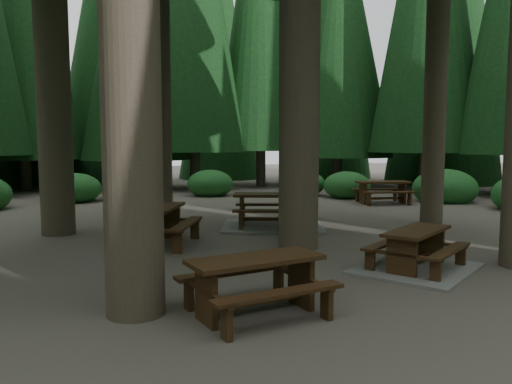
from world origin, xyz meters
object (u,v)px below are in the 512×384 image
object	(u,v)px
picnic_table_a	(416,257)
picnic_table_b	(157,220)
picnic_table_c	(273,215)
picnic_table_d	(383,189)
picnic_table_e	(256,277)

from	to	relation	value
picnic_table_a	picnic_table_b	distance (m)	5.44
picnic_table_a	picnic_table_c	bearing A→B (deg)	65.65
picnic_table_c	picnic_table_d	world-z (taller)	picnic_table_c
picnic_table_d	picnic_table_c	bearing A→B (deg)	-137.25
picnic_table_a	picnic_table_d	size ratio (longest dim) A/B	1.30
picnic_table_a	picnic_table_d	distance (m)	9.94
picnic_table_a	picnic_table_e	size ratio (longest dim) A/B	1.38
picnic_table_b	picnic_table_d	size ratio (longest dim) A/B	1.13
picnic_table_b	picnic_table_d	xyz separation A→B (m)	(8.82, 5.18, -0.01)
picnic_table_d	picnic_table_a	bearing A→B (deg)	-108.78
picnic_table_b	picnic_table_c	world-z (taller)	picnic_table_c
picnic_table_c	picnic_table_a	bearing A→B (deg)	-61.16
picnic_table_a	picnic_table_c	size ratio (longest dim) A/B	0.87
picnic_table_a	picnic_table_c	world-z (taller)	picnic_table_c
picnic_table_a	picnic_table_b	bearing A→B (deg)	104.76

